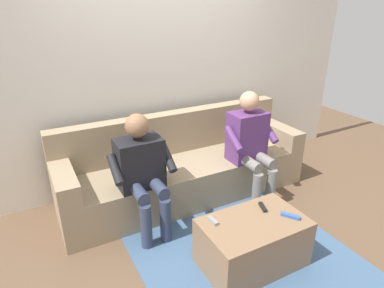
% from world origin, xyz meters
% --- Properties ---
extents(ground_plane, '(8.00, 8.00, 0.00)m').
position_xyz_m(ground_plane, '(0.00, 0.60, 0.00)').
color(ground_plane, brown).
extents(back_wall, '(5.10, 0.06, 2.71)m').
position_xyz_m(back_wall, '(0.00, -0.62, 1.35)').
color(back_wall, silver).
rests_on(back_wall, ground).
extents(couch, '(2.63, 0.75, 0.87)m').
position_xyz_m(couch, '(0.00, -0.13, 0.30)').
color(couch, '#9E896B').
rests_on(couch, ground).
extents(coffee_table, '(0.82, 0.51, 0.41)m').
position_xyz_m(coffee_table, '(0.00, 1.08, 0.20)').
color(coffee_table, '#8C6B4C').
rests_on(coffee_table, ground).
extents(person_left_seated, '(0.52, 0.51, 1.15)m').
position_xyz_m(person_left_seated, '(-0.59, 0.23, 0.64)').
color(person_left_seated, '#5B3370').
rests_on(person_left_seated, ground).
extents(person_right_seated, '(0.56, 0.51, 1.10)m').
position_xyz_m(person_right_seated, '(0.59, 0.22, 0.62)').
color(person_right_seated, black).
rests_on(person_right_seated, ground).
extents(remote_blue, '(0.11, 0.14, 0.03)m').
position_xyz_m(remote_blue, '(-0.28, 1.17, 0.42)').
color(remote_blue, '#3860B7').
rests_on(remote_blue, coffee_table).
extents(remote_black, '(0.07, 0.13, 0.02)m').
position_xyz_m(remote_black, '(-0.17, 0.97, 0.42)').
color(remote_black, black).
rests_on(remote_black, coffee_table).
extents(remote_gray, '(0.04, 0.11, 0.02)m').
position_xyz_m(remote_gray, '(0.29, 0.94, 0.42)').
color(remote_gray, gray).
rests_on(remote_gray, coffee_table).
extents(floor_rug, '(1.70, 1.90, 0.01)m').
position_xyz_m(floor_rug, '(0.00, 0.92, 0.00)').
color(floor_rug, '#426084').
rests_on(floor_rug, ground).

